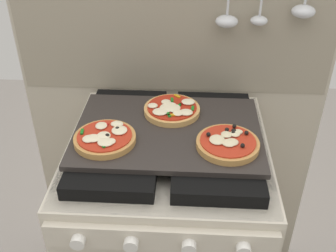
# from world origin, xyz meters

# --- Properties ---
(kitchen_backsplash) EXTENTS (1.10, 0.09, 1.55)m
(kitchen_backsplash) POSITION_xyz_m (0.00, 0.33, 0.79)
(kitchen_backsplash) COLOR #B2A893
(kitchen_backsplash) RESTS_ON ground_plane
(stove) EXTENTS (0.60, 0.64, 0.90)m
(stove) POSITION_xyz_m (-0.00, -0.00, 0.45)
(stove) COLOR beige
(stove) RESTS_ON ground_plane
(baking_tray) EXTENTS (0.54, 0.38, 0.02)m
(baking_tray) POSITION_xyz_m (0.00, 0.00, 0.91)
(baking_tray) COLOR #2D2826
(baking_tray) RESTS_ON stove
(pizza_left) EXTENTS (0.17, 0.17, 0.03)m
(pizza_left) POSITION_xyz_m (-0.17, -0.07, 0.93)
(pizza_left) COLOR #C18947
(pizza_left) RESTS_ON baking_tray
(pizza_right) EXTENTS (0.17, 0.17, 0.03)m
(pizza_right) POSITION_xyz_m (0.17, -0.08, 0.93)
(pizza_right) COLOR #C18947
(pizza_right) RESTS_ON baking_tray
(pizza_center) EXTENTS (0.17, 0.17, 0.03)m
(pizza_center) POSITION_xyz_m (0.01, 0.09, 0.93)
(pizza_center) COLOR tan
(pizza_center) RESTS_ON baking_tray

